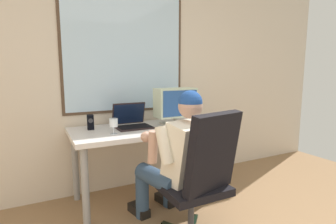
{
  "coord_description": "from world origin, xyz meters",
  "views": [
    {
      "loc": [
        -0.93,
        -0.37,
        1.3
      ],
      "look_at": [
        0.12,
        1.69,
        0.96
      ],
      "focal_mm": 28.14,
      "sensor_mm": 36.0,
      "label": 1
    }
  ],
  "objects_px": {
    "crt_monitor": "(176,103)",
    "desk_speaker": "(90,122)",
    "office_chair": "(202,172)",
    "person_seated": "(179,158)",
    "desk": "(148,136)",
    "wine_glass": "(114,124)",
    "laptop": "(132,121)"
  },
  "relations": [
    {
      "from": "laptop",
      "to": "wine_glass",
      "type": "relative_size",
      "value": 2.45
    },
    {
      "from": "desk",
      "to": "person_seated",
      "type": "height_order",
      "value": "person_seated"
    },
    {
      "from": "crt_monitor",
      "to": "desk_speaker",
      "type": "relative_size",
      "value": 3.13
    },
    {
      "from": "desk",
      "to": "wine_glass",
      "type": "distance_m",
      "value": 0.46
    },
    {
      "from": "wine_glass",
      "to": "desk_speaker",
      "type": "relative_size",
      "value": 0.99
    },
    {
      "from": "laptop",
      "to": "wine_glass",
      "type": "xyz_separation_m",
      "value": [
        -0.25,
        -0.23,
        0.03
      ]
    },
    {
      "from": "office_chair",
      "to": "person_seated",
      "type": "relative_size",
      "value": 0.88
    },
    {
      "from": "office_chair",
      "to": "crt_monitor",
      "type": "height_order",
      "value": "crt_monitor"
    },
    {
      "from": "desk",
      "to": "wine_glass",
      "type": "bearing_deg",
      "value": -160.14
    },
    {
      "from": "person_seated",
      "to": "wine_glass",
      "type": "height_order",
      "value": "person_seated"
    },
    {
      "from": "office_chair",
      "to": "person_seated",
      "type": "distance_m",
      "value": 0.28
    },
    {
      "from": "person_seated",
      "to": "office_chair",
      "type": "bearing_deg",
      "value": -78.37
    },
    {
      "from": "person_seated",
      "to": "crt_monitor",
      "type": "height_order",
      "value": "person_seated"
    },
    {
      "from": "desk",
      "to": "crt_monitor",
      "type": "height_order",
      "value": "crt_monitor"
    },
    {
      "from": "desk",
      "to": "laptop",
      "type": "distance_m",
      "value": 0.23
    },
    {
      "from": "desk",
      "to": "crt_monitor",
      "type": "distance_m",
      "value": 0.45
    },
    {
      "from": "wine_glass",
      "to": "laptop",
      "type": "bearing_deg",
      "value": 42.65
    },
    {
      "from": "person_seated",
      "to": "wine_glass",
      "type": "bearing_deg",
      "value": 132.37
    },
    {
      "from": "office_chair",
      "to": "desk_speaker",
      "type": "height_order",
      "value": "office_chair"
    },
    {
      "from": "crt_monitor",
      "to": "desk_speaker",
      "type": "distance_m",
      "value": 0.89
    },
    {
      "from": "office_chair",
      "to": "desk_speaker",
      "type": "xyz_separation_m",
      "value": [
        -0.62,
        1.02,
        0.26
      ]
    },
    {
      "from": "desk",
      "to": "office_chair",
      "type": "relative_size",
      "value": 1.47
    },
    {
      "from": "person_seated",
      "to": "laptop",
      "type": "bearing_deg",
      "value": 103.7
    },
    {
      "from": "desk_speaker",
      "to": "laptop",
      "type": "bearing_deg",
      "value": -9.13
    },
    {
      "from": "person_seated",
      "to": "wine_glass",
      "type": "relative_size",
      "value": 8.23
    },
    {
      "from": "wine_glass",
      "to": "desk_speaker",
      "type": "xyz_separation_m",
      "value": [
        -0.15,
        0.29,
        -0.02
      ]
    },
    {
      "from": "laptop",
      "to": "wine_glass",
      "type": "bearing_deg",
      "value": -137.35
    },
    {
      "from": "laptop",
      "to": "crt_monitor",
      "type": "bearing_deg",
      "value": -11.48
    },
    {
      "from": "office_chair",
      "to": "person_seated",
      "type": "xyz_separation_m",
      "value": [
        -0.06,
        0.27,
        0.04
      ]
    },
    {
      "from": "crt_monitor",
      "to": "laptop",
      "type": "relative_size",
      "value": 1.29
    },
    {
      "from": "office_chair",
      "to": "laptop",
      "type": "bearing_deg",
      "value": 103.12
    },
    {
      "from": "desk_speaker",
      "to": "wine_glass",
      "type": "bearing_deg",
      "value": -63.19
    }
  ]
}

